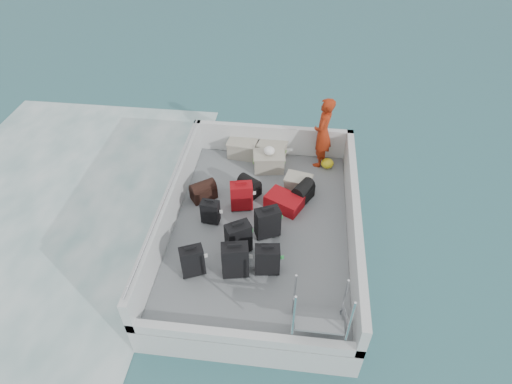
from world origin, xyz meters
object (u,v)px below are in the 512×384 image
Objects in this scene: suitcase_0 at (192,262)px; suitcase_4 at (238,238)px; crate_1 at (272,151)px; suitcase_3 at (235,261)px; suitcase_7 at (268,223)px; crate_0 at (242,149)px; crate_3 at (298,184)px; crate_2 at (269,162)px; suitcase_2 at (210,212)px; suitcase_5 at (241,196)px; suitcase_8 at (284,202)px; suitcase_6 at (267,260)px; passenger at (323,133)px.

suitcase_4 reaches higher than suitcase_0.
crate_1 is at bearing 52.07° from suitcase_4.
suitcase_3 reaches higher than suitcase_7.
crate_0 is 1.69m from crate_3.
suitcase_4 reaches higher than crate_1.
crate_0 is 0.79m from crate_2.
suitcase_4 is at bearing -41.14° from suitcase_2.
suitcase_2 is 0.83× the size of suitcase_5.
suitcase_8 is at bearing -70.49° from crate_2.
suitcase_8 is (0.18, 1.65, -0.15)m from suitcase_6.
suitcase_2 is 0.80× the size of suitcase_7.
suitcase_2 reaches higher than crate_2.
suitcase_3 is 1.06× the size of suitcase_4.
crate_0 is at bearing 141.71° from crate_3.
suitcase_6 is 1.15× the size of crate_3.
passenger is at bearing 43.09° from suitcase_7.
suitcase_5 reaches higher than suitcase_8.
suitcase_0 is 0.95× the size of suitcase_4.
suitcase_2 is at bearing -114.21° from crate_1.
suitcase_2 is 0.78× the size of crate_2.
suitcase_4 is at bearing -96.82° from crate_1.
crate_3 is at bearing -38.29° from crate_0.
suitcase_8 is 1.83m from passenger.
passenger is (2.13, 3.39, 0.51)m from suitcase_0.
crate_2 is at bearing 46.77° from suitcase_8.
suitcase_5 is 1.31m from crate_3.
passenger is at bearing 35.93° from suitcase_5.
suitcase_3 reaches higher than suitcase_4.
suitcase_8 is at bearing 76.72° from suitcase_6.
crate_1 is (1.04, 3.46, -0.13)m from suitcase_0.
suitcase_6 reaches higher than suitcase_8.
passenger is at bearing 65.57° from crate_3.
suitcase_5 is 1.37m from crate_2.
suitcase_8 is 1.08× the size of crate_2.
suitcase_4 is at bearing 16.45° from suitcase_0.
suitcase_0 is 1.05× the size of suitcase_6.
suitcase_8 is 0.62m from crate_3.
passenger reaches higher than crate_1.
crate_2 is (0.29, 2.95, -0.15)m from suitcase_3.
suitcase_0 reaches higher than crate_1.
crate_2 is (0.65, -0.44, 0.01)m from crate_0.
suitcase_0 is 0.99× the size of crate_0.
passenger is at bearing 67.47° from suitcase_6.
suitcase_6 is at bearing -74.70° from crate_0.
suitcase_5 reaches higher than crate_1.
suitcase_3 is at bearing -174.82° from suitcase_6.
suitcase_6 reaches higher than crate_2.
suitcase_4 reaches higher than crate_3.
suitcase_6 reaches higher than crate_1.
suitcase_8 is at bearing -56.45° from crate_0.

